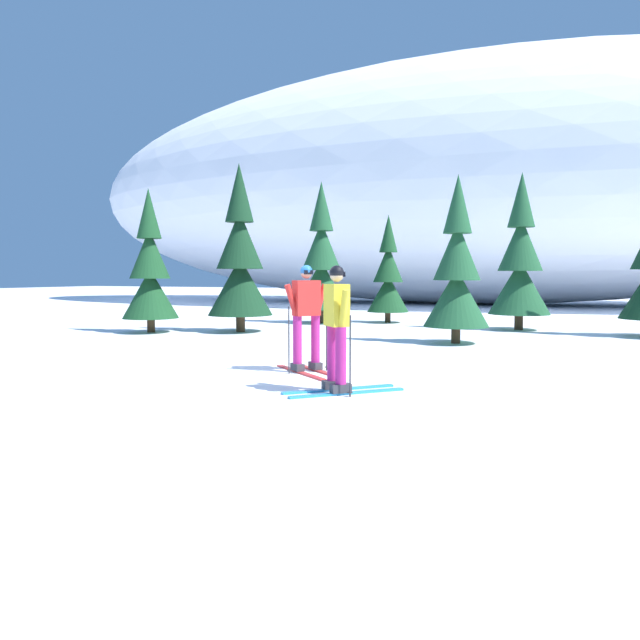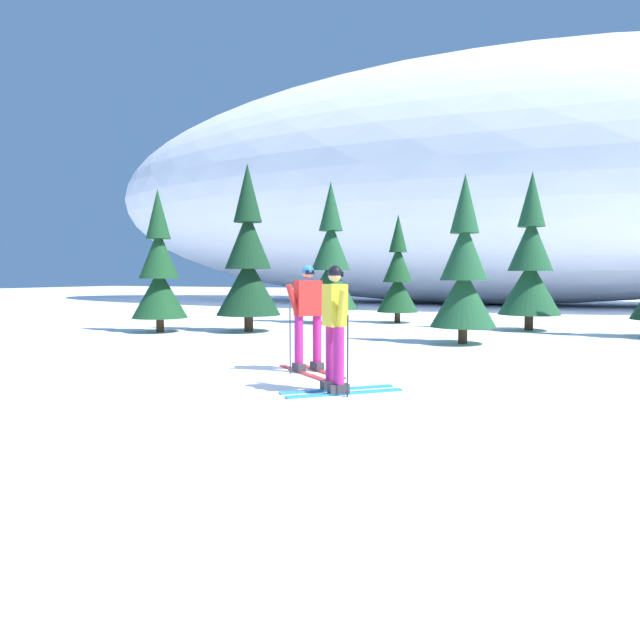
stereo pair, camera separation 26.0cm
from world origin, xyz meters
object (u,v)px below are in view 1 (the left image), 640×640
(pine_tree_center_right, at_px, (457,273))
(pine_tree_right, at_px, (520,264))
(skier_yellow_jacket, at_px, (337,327))
(pine_tree_center, at_px, (388,278))
(skier_red_jacket, at_px, (307,316))
(pine_tree_left, at_px, (240,262))
(pine_tree_far_left, at_px, (150,273))
(pine_tree_center_left, at_px, (321,264))

(pine_tree_center_right, bearing_deg, pine_tree_right, 75.61)
(skier_yellow_jacket, bearing_deg, pine_tree_center, 103.09)
(pine_tree_right, bearing_deg, skier_yellow_jacket, -98.02)
(skier_yellow_jacket, relative_size, pine_tree_center_right, 0.44)
(skier_red_jacket, relative_size, pine_tree_left, 0.38)
(skier_yellow_jacket, relative_size, pine_tree_far_left, 0.43)
(pine_tree_right, bearing_deg, pine_tree_far_left, -152.79)
(pine_tree_right, bearing_deg, pine_tree_center_right, -104.39)
(pine_tree_center_right, xyz_separation_m, pine_tree_right, (1.11, 4.31, 0.27))
(pine_tree_center_left, bearing_deg, skier_yellow_jacket, -66.34)
(skier_red_jacket, height_order, pine_tree_far_left, pine_tree_far_left)
(skier_red_jacket, distance_m, pine_tree_center, 10.84)
(skier_red_jacket, relative_size, pine_tree_far_left, 0.44)
(pine_tree_center_right, height_order, pine_tree_right, pine_tree_right)
(pine_tree_center_left, xyz_separation_m, pine_tree_center, (2.04, 1.08, -0.46))
(skier_red_jacket, height_order, pine_tree_center_left, pine_tree_center_left)
(skier_yellow_jacket, distance_m, pine_tree_center_left, 12.18)
(skier_red_jacket, relative_size, pine_tree_center_right, 0.45)
(pine_tree_left, xyz_separation_m, pine_tree_center_right, (6.26, -0.55, -0.33))
(skier_yellow_jacket, distance_m, pine_tree_right, 11.22)
(skier_red_jacket, distance_m, pine_tree_center_left, 10.36)
(pine_tree_center_right, bearing_deg, skier_yellow_jacket, -93.83)
(skier_yellow_jacket, relative_size, pine_tree_center_left, 0.37)
(pine_tree_center_right, bearing_deg, pine_tree_center_left, 140.65)
(pine_tree_left, height_order, pine_tree_center_right, pine_tree_left)
(skier_yellow_jacket, bearing_deg, pine_tree_center_right, 86.17)
(pine_tree_center, relative_size, pine_tree_center_right, 0.92)
(skier_red_jacket, xyz_separation_m, pine_tree_center, (-1.70, 10.69, 0.59))
(skier_red_jacket, xyz_separation_m, pine_tree_center_left, (-3.74, 9.61, 1.05))
(pine_tree_center, xyz_separation_m, pine_tree_right, (4.39, -1.13, 0.41))
(skier_red_jacket, distance_m, pine_tree_left, 7.52)
(pine_tree_center, bearing_deg, pine_tree_left, -121.30)
(skier_red_jacket, bearing_deg, pine_tree_center_right, 73.20)
(skier_red_jacket, xyz_separation_m, skier_yellow_jacket, (1.13, -1.50, -0.04))
(pine_tree_far_left, relative_size, pine_tree_left, 0.85)
(pine_tree_center, height_order, pine_tree_right, pine_tree_right)
(pine_tree_left, height_order, pine_tree_right, pine_tree_left)
(pine_tree_far_left, bearing_deg, pine_tree_center_right, 4.24)
(pine_tree_center_right, bearing_deg, pine_tree_left, 175.02)
(skier_yellow_jacket, distance_m, pine_tree_center_right, 6.81)
(skier_red_jacket, xyz_separation_m, pine_tree_right, (2.69, 9.56, 1.00))
(pine_tree_center_left, distance_m, pine_tree_right, 6.43)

